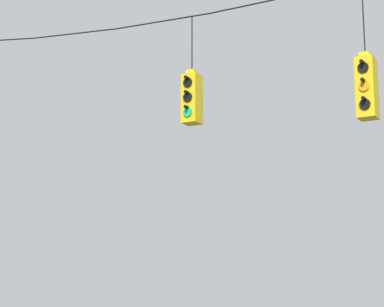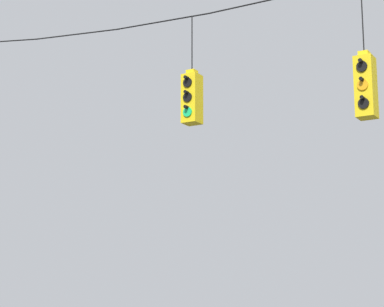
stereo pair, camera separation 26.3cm
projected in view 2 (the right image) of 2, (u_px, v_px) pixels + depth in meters
traffic_light_over_intersection at (192, 98)px, 15.35m from camera, size 0.34×0.46×2.32m
traffic_light_near_left_pole at (366, 86)px, 13.51m from camera, size 0.34×0.46×2.68m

